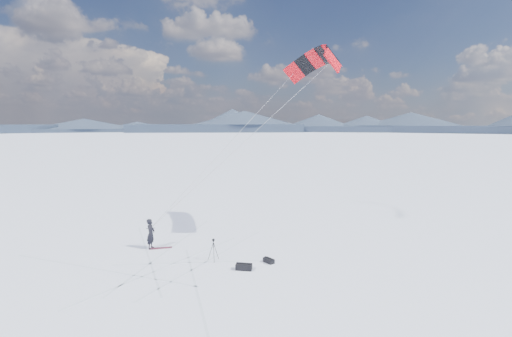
{
  "coord_description": "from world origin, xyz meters",
  "views": [
    {
      "loc": [
        3.46,
        -21.17,
        7.96
      ],
      "look_at": [
        4.26,
        3.43,
        4.91
      ],
      "focal_mm": 26.0,
      "sensor_mm": 36.0,
      "label": 1
    }
  ],
  "objects_px": {
    "tripod": "(213,247)",
    "gear_bag_a": "(244,267)",
    "snowkiter": "(151,248)",
    "gear_bag_b": "(269,260)",
    "snowboard": "(161,248)"
  },
  "relations": [
    {
      "from": "snowkiter",
      "to": "gear_bag_b",
      "type": "xyz_separation_m",
      "value": [
        7.33,
        -2.66,
        0.13
      ]
    },
    {
      "from": "snowkiter",
      "to": "snowboard",
      "type": "distance_m",
      "value": 0.6
    },
    {
      "from": "tripod",
      "to": "gear_bag_a",
      "type": "xyz_separation_m",
      "value": [
        1.76,
        -1.42,
        -0.67
      ]
    },
    {
      "from": "snowkiter",
      "to": "snowboard",
      "type": "relative_size",
      "value": 1.38
    },
    {
      "from": "snowkiter",
      "to": "gear_bag_a",
      "type": "height_order",
      "value": "snowkiter"
    },
    {
      "from": "gear_bag_b",
      "to": "snowkiter",
      "type": "bearing_deg",
      "value": -148.21
    },
    {
      "from": "gear_bag_b",
      "to": "tripod",
      "type": "bearing_deg",
      "value": -136.07
    },
    {
      "from": "snowboard",
      "to": "gear_bag_a",
      "type": "xyz_separation_m",
      "value": [
        5.3,
        -3.63,
        0.15
      ]
    },
    {
      "from": "gear_bag_a",
      "to": "snowboard",
      "type": "bearing_deg",
      "value": 156.54
    },
    {
      "from": "snowboard",
      "to": "tripod",
      "type": "relative_size",
      "value": 1.07
    },
    {
      "from": "gear_bag_b",
      "to": "gear_bag_a",
      "type": "bearing_deg",
      "value": -93.65
    },
    {
      "from": "gear_bag_a",
      "to": "tripod",
      "type": "bearing_deg",
      "value": 152.08
    },
    {
      "from": "snowkiter",
      "to": "gear_bag_a",
      "type": "distance_m",
      "value": 6.94
    },
    {
      "from": "tripod",
      "to": "snowkiter",
      "type": "bearing_deg",
      "value": 111.98
    },
    {
      "from": "gear_bag_a",
      "to": "snowkiter",
      "type": "bearing_deg",
      "value": 159.3
    }
  ]
}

